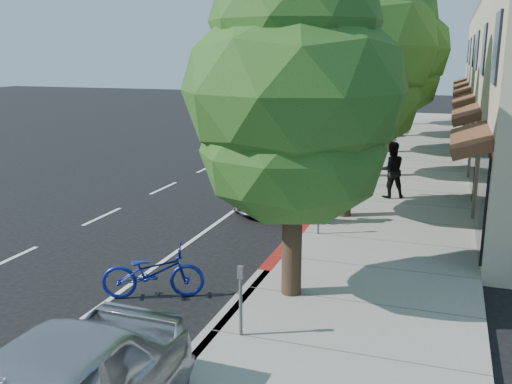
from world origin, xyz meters
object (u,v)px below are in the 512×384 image
at_px(street_tree_0, 294,95).
at_px(dark_sedan, 318,160).
at_px(street_tree_3, 393,52).
at_px(bicycle, 153,272).
at_px(pedestrian, 391,170).
at_px(street_tree_5, 411,58).
at_px(white_pickup, 348,130).
at_px(street_tree_1, 350,51).
at_px(dark_suv_far, 377,123).
at_px(street_tree_2, 377,63).
at_px(cyclist, 316,197).
at_px(street_tree_4, 403,63).
at_px(silver_suv, 284,180).

bearing_deg(street_tree_0, dark_sedan, 100.25).
height_order(street_tree_3, bicycle, street_tree_3).
distance_m(dark_sedan, pedestrian, 4.51).
bearing_deg(street_tree_5, white_pickup, -103.62).
height_order(street_tree_1, pedestrian, street_tree_1).
bearing_deg(dark_suv_far, dark_sedan, -98.67).
bearing_deg(street_tree_5, dark_suv_far, -105.55).
bearing_deg(white_pickup, street_tree_5, 78.69).
relative_size(street_tree_2, street_tree_5, 0.98).
height_order(street_tree_5, dark_suv_far, street_tree_5).
xyz_separation_m(street_tree_1, street_tree_2, (0.00, 6.00, -0.41)).
distance_m(cyclist, white_pickup, 15.39).
bearing_deg(street_tree_4, pedestrian, -86.02).
relative_size(street_tree_3, dark_sedan, 1.90).
bearing_deg(dark_suv_far, street_tree_5, 69.01).
distance_m(street_tree_5, cyclist, 25.28).
bearing_deg(street_tree_0, pedestrian, 83.00).
xyz_separation_m(street_tree_4, street_tree_5, (-0.00, 6.00, 0.24)).
xyz_separation_m(street_tree_0, cyclist, (-0.65, 5.00, -3.21)).
relative_size(street_tree_5, bicycle, 3.52).
relative_size(street_tree_4, white_pickup, 1.21).
distance_m(cyclist, bicycle, 6.15).
relative_size(street_tree_3, dark_suv_far, 1.84).
height_order(street_tree_2, cyclist, street_tree_2).
relative_size(white_pickup, pedestrian, 3.10).
relative_size(street_tree_5, dark_suv_far, 1.65).
distance_m(street_tree_4, cyclist, 19.32).
distance_m(street_tree_4, white_pickup, 5.61).
distance_m(silver_suv, pedestrian, 3.59).
distance_m(street_tree_4, dark_suv_far, 3.97).
height_order(silver_suv, dark_suv_far, silver_suv).
xyz_separation_m(street_tree_3, white_pickup, (-2.35, 2.29, -4.07)).
distance_m(street_tree_1, dark_sedan, 7.52).
distance_m(cyclist, silver_suv, 3.00).
bearing_deg(dark_sedan, street_tree_0, -73.12).
distance_m(cyclist, pedestrian, 4.08).
relative_size(street_tree_0, cyclist, 3.74).
height_order(bicycle, pedestrian, pedestrian).
distance_m(street_tree_3, street_tree_4, 6.03).
distance_m(street_tree_3, street_tree_5, 12.00).
relative_size(street_tree_3, street_tree_4, 1.15).
bearing_deg(cyclist, street_tree_4, -3.49).
relative_size(street_tree_3, bicycle, 3.92).
bearing_deg(street_tree_1, pedestrian, 68.38).
bearing_deg(dark_suv_far, bicycle, -98.33).
bearing_deg(street_tree_5, pedestrian, -87.13).
bearing_deg(street_tree_4, cyclist, -91.96).
bearing_deg(street_tree_2, street_tree_0, -90.00).
relative_size(street_tree_4, dark_suv_far, 1.60).
bearing_deg(street_tree_5, street_tree_2, -90.00).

